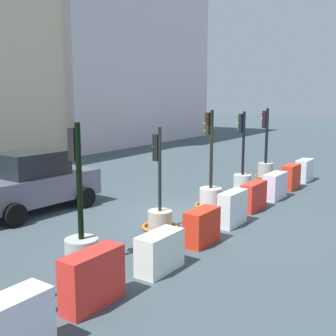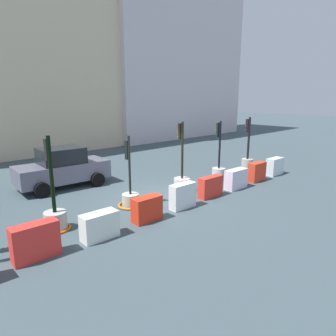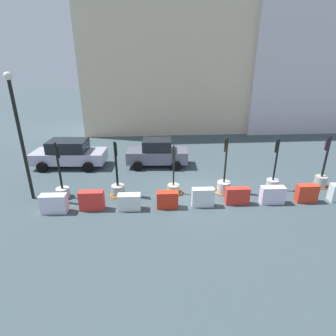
# 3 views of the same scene
# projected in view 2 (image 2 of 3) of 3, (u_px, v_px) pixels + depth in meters

# --- Properties ---
(ground_plane) EXTENTS (120.00, 120.00, 0.00)m
(ground_plane) POSITION_uv_depth(u_px,v_px,m) (157.00, 199.00, 11.90)
(ground_plane) COLOR #3E4E54
(traffic_light_1) EXTENTS (0.85, 0.85, 2.85)m
(traffic_light_1) POSITION_uv_depth(u_px,v_px,m) (55.00, 215.00, 9.04)
(traffic_light_1) COLOR #AEB0A9
(traffic_light_1) RESTS_ON ground_plane
(traffic_light_2) EXTENTS (0.94, 0.94, 2.59)m
(traffic_light_2) POSITION_uv_depth(u_px,v_px,m) (130.00, 197.00, 11.01)
(traffic_light_2) COLOR #B9B49E
(traffic_light_2) RESTS_ON ground_plane
(traffic_light_3) EXTENTS (0.97, 0.97, 2.94)m
(traffic_light_3) POSITION_uv_depth(u_px,v_px,m) (182.00, 182.00, 12.70)
(traffic_light_3) COLOR beige
(traffic_light_3) RESTS_ON ground_plane
(traffic_light_4) EXTENTS (0.64, 0.64, 2.81)m
(traffic_light_4) POSITION_uv_depth(u_px,v_px,m) (219.00, 169.00, 14.56)
(traffic_light_4) COLOR silver
(traffic_light_4) RESTS_ON ground_plane
(traffic_light_5) EXTENTS (0.85, 0.85, 2.85)m
(traffic_light_5) POSITION_uv_depth(u_px,v_px,m) (247.00, 160.00, 16.57)
(traffic_light_5) COLOR #AFB0A3
(traffic_light_5) RESTS_ON ground_plane
(construction_barrier_1) EXTENTS (1.13, 0.45, 0.92)m
(construction_barrier_1) POSITION_uv_depth(u_px,v_px,m) (35.00, 241.00, 7.40)
(construction_barrier_1) COLOR red
(construction_barrier_1) RESTS_ON ground_plane
(construction_barrier_2) EXTENTS (1.06, 0.49, 0.76)m
(construction_barrier_2) POSITION_uv_depth(u_px,v_px,m) (100.00, 226.00, 8.48)
(construction_barrier_2) COLOR white
(construction_barrier_2) RESTS_ON ground_plane
(construction_barrier_3) EXTENTS (1.00, 0.46, 0.81)m
(construction_barrier_3) POSITION_uv_depth(u_px,v_px,m) (147.00, 209.00, 9.69)
(construction_barrier_3) COLOR red
(construction_barrier_3) RESTS_ON ground_plane
(construction_barrier_4) EXTENTS (1.04, 0.40, 0.91)m
(construction_barrier_4) POSITION_uv_depth(u_px,v_px,m) (183.00, 196.00, 10.81)
(construction_barrier_4) COLOR white
(construction_barrier_4) RESTS_ON ground_plane
(construction_barrier_5) EXTENTS (1.13, 0.40, 0.83)m
(construction_barrier_5) POSITION_uv_depth(u_px,v_px,m) (210.00, 187.00, 12.02)
(construction_barrier_5) COLOR red
(construction_barrier_5) RESTS_ON ground_plane
(construction_barrier_6) EXTENTS (1.14, 0.48, 0.85)m
(construction_barrier_6) POSITION_uv_depth(u_px,v_px,m) (236.00, 179.00, 13.13)
(construction_barrier_6) COLOR silver
(construction_barrier_6) RESTS_ON ground_plane
(construction_barrier_7) EXTENTS (1.00, 0.44, 0.89)m
(construction_barrier_7) POSITION_uv_depth(u_px,v_px,m) (257.00, 172.00, 14.28)
(construction_barrier_7) COLOR red
(construction_barrier_7) RESTS_ON ground_plane
(construction_barrier_8) EXTENTS (1.04, 0.48, 0.87)m
(construction_barrier_8) POSITION_uv_depth(u_px,v_px,m) (275.00, 166.00, 15.44)
(construction_barrier_8) COLOR silver
(construction_barrier_8) RESTS_ON ground_plane
(car_grey_saloon) EXTENTS (3.99, 2.22, 1.77)m
(car_grey_saloon) POSITION_uv_depth(u_px,v_px,m) (62.00, 168.00, 13.26)
(car_grey_saloon) COLOR slate
(car_grey_saloon) RESTS_ON ground_plane
(building_main_facade) EXTENTS (17.34, 6.54, 14.07)m
(building_main_facade) POSITION_uv_depth(u_px,v_px,m) (15.00, 49.00, 20.72)
(building_main_facade) COLOR beige
(building_main_facade) RESTS_ON ground_plane
(building_corner_block) EXTENTS (16.08, 7.52, 16.22)m
(building_corner_block) POSITION_uv_depth(u_px,v_px,m) (166.00, 53.00, 30.11)
(building_corner_block) COLOR silver
(building_corner_block) RESTS_ON ground_plane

